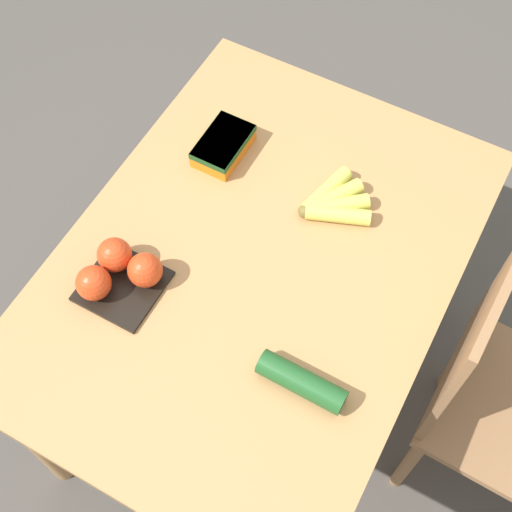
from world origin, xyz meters
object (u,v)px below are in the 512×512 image
(tomato_pack, at_px, (119,272))
(carrot_bag, at_px, (223,145))
(cucumber_near, at_px, (302,382))
(banana_bunch, at_px, (332,203))
(chair, at_px, (495,392))

(tomato_pack, distance_m, carrot_bag, 0.43)
(tomato_pack, bearing_deg, carrot_bag, 177.43)
(carrot_bag, height_order, cucumber_near, cucumber_near)
(carrot_bag, bearing_deg, banana_bunch, 86.10)
(chair, xyz_separation_m, carrot_bag, (-0.15, -0.86, 0.30))
(tomato_pack, bearing_deg, chair, 108.01)
(cucumber_near, bearing_deg, chair, 127.85)
(banana_bunch, xyz_separation_m, carrot_bag, (-0.02, -0.31, 0.01))
(banana_bunch, bearing_deg, cucumber_near, 17.57)
(banana_bunch, relative_size, cucumber_near, 0.89)
(chair, distance_m, cucumber_near, 0.59)
(tomato_pack, height_order, carrot_bag, tomato_pack)
(chair, xyz_separation_m, tomato_pack, (0.29, -0.88, 0.31))
(chair, relative_size, cucumber_near, 5.06)
(cucumber_near, bearing_deg, banana_bunch, -162.43)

